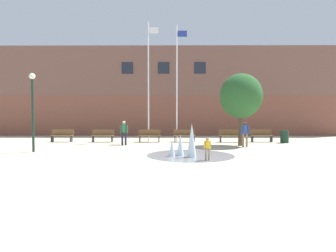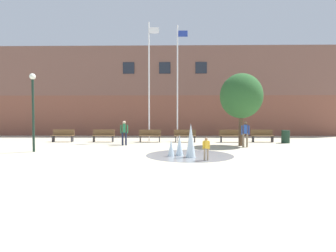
{
  "view_description": "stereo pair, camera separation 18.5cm",
  "coord_description": "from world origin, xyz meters",
  "px_view_note": "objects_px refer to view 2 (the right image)",
  "views": [
    {
      "loc": [
        0.55,
        -8.42,
        1.88
      ],
      "look_at": [
        0.47,
        7.46,
        1.3
      ],
      "focal_mm": 28.0,
      "sensor_mm": 36.0,
      "label": 1
    },
    {
      "loc": [
        0.74,
        -8.42,
        1.88
      ],
      "look_at": [
        0.47,
        7.46,
        1.3
      ],
      "focal_mm": 28.0,
      "sensor_mm": 36.0,
      "label": 2
    }
  ],
  "objects_px": {
    "park_bench_under_left_flagpole": "(150,136)",
    "child_with_pink_shirt": "(206,147)",
    "adult_watching": "(245,132)",
    "street_tree_near_building": "(241,96)",
    "park_bench_under_right_flagpole": "(231,136)",
    "flagpole_left": "(149,79)",
    "park_bench_far_left": "(63,135)",
    "park_bench_left_of_flagpoles": "(104,135)",
    "park_bench_near_trashcan": "(262,135)",
    "park_bench_center": "(185,136)",
    "lamp_post_left_lane": "(33,101)",
    "flagpole_right": "(178,80)",
    "adult_near_bench": "(124,131)",
    "trash_can": "(286,137)"
  },
  "relations": [
    {
      "from": "flagpole_left",
      "to": "child_with_pink_shirt",
      "type": "bearing_deg",
      "value": -69.75
    },
    {
      "from": "park_bench_far_left",
      "to": "adult_near_bench",
      "type": "height_order",
      "value": "adult_near_bench"
    },
    {
      "from": "adult_watching",
      "to": "flagpole_right",
      "type": "xyz_separation_m",
      "value": [
        -4.04,
        3.73,
        3.65
      ]
    },
    {
      "from": "park_bench_far_left",
      "to": "child_with_pink_shirt",
      "type": "height_order",
      "value": "child_with_pink_shirt"
    },
    {
      "from": "park_bench_center",
      "to": "adult_near_bench",
      "type": "height_order",
      "value": "adult_near_bench"
    },
    {
      "from": "lamp_post_left_lane",
      "to": "adult_watching",
      "type": "bearing_deg",
      "value": 10.67
    },
    {
      "from": "park_bench_under_left_flagpole",
      "to": "lamp_post_left_lane",
      "type": "bearing_deg",
      "value": -136.79
    },
    {
      "from": "park_bench_far_left",
      "to": "adult_watching",
      "type": "xyz_separation_m",
      "value": [
        12.57,
        -3.27,
        0.45
      ]
    },
    {
      "from": "park_bench_near_trashcan",
      "to": "adult_watching",
      "type": "distance_m",
      "value": 4.01
    },
    {
      "from": "lamp_post_left_lane",
      "to": "trash_can",
      "type": "relative_size",
      "value": 4.61
    },
    {
      "from": "park_bench_under_left_flagpole",
      "to": "park_bench_under_right_flagpole",
      "type": "bearing_deg",
      "value": 0.16
    },
    {
      "from": "adult_watching",
      "to": "street_tree_near_building",
      "type": "distance_m",
      "value": 2.39
    },
    {
      "from": "park_bench_under_left_flagpole",
      "to": "trash_can",
      "type": "xyz_separation_m",
      "value": [
        9.66,
        -0.53,
        -0.03
      ]
    },
    {
      "from": "park_bench_under_left_flagpole",
      "to": "child_with_pink_shirt",
      "type": "relative_size",
      "value": 1.62
    },
    {
      "from": "lamp_post_left_lane",
      "to": "adult_near_bench",
      "type": "bearing_deg",
      "value": 37.39
    },
    {
      "from": "park_bench_far_left",
      "to": "lamp_post_left_lane",
      "type": "relative_size",
      "value": 0.39
    },
    {
      "from": "park_bench_under_right_flagpole",
      "to": "trash_can",
      "type": "xyz_separation_m",
      "value": [
        3.76,
        -0.55,
        -0.03
      ]
    },
    {
      "from": "flagpole_right",
      "to": "lamp_post_left_lane",
      "type": "relative_size",
      "value": 2.09
    },
    {
      "from": "park_bench_under_right_flagpole",
      "to": "park_bench_center",
      "type": "bearing_deg",
      "value": 179.87
    },
    {
      "from": "park_bench_under_right_flagpole",
      "to": "street_tree_near_building",
      "type": "distance_m",
      "value": 3.57
    },
    {
      "from": "child_with_pink_shirt",
      "to": "adult_watching",
      "type": "relative_size",
      "value": 0.62
    },
    {
      "from": "park_bench_left_of_flagpoles",
      "to": "street_tree_near_building",
      "type": "distance_m",
      "value": 10.15
    },
    {
      "from": "park_bench_near_trashcan",
      "to": "street_tree_near_building",
      "type": "distance_m",
      "value": 4.3
    },
    {
      "from": "park_bench_left_of_flagpoles",
      "to": "street_tree_near_building",
      "type": "relative_size",
      "value": 0.35
    },
    {
      "from": "park_bench_center",
      "to": "trash_can",
      "type": "relative_size",
      "value": 1.78
    },
    {
      "from": "park_bench_left_of_flagpoles",
      "to": "adult_watching",
      "type": "height_order",
      "value": "adult_watching"
    },
    {
      "from": "street_tree_near_building",
      "to": "park_bench_near_trashcan",
      "type": "bearing_deg",
      "value": 48.24
    },
    {
      "from": "park_bench_under_left_flagpole",
      "to": "park_bench_near_trashcan",
      "type": "xyz_separation_m",
      "value": [
        8.27,
        0.18,
        0.0
      ]
    },
    {
      "from": "trash_can",
      "to": "street_tree_near_building",
      "type": "xyz_separation_m",
      "value": [
        -3.62,
        -1.79,
        2.73
      ]
    },
    {
      "from": "flagpole_left",
      "to": "lamp_post_left_lane",
      "type": "height_order",
      "value": "flagpole_left"
    },
    {
      "from": "park_bench_center",
      "to": "lamp_post_left_lane",
      "type": "distance_m",
      "value": 10.16
    },
    {
      "from": "park_bench_left_of_flagpoles",
      "to": "park_bench_under_right_flagpole",
      "type": "distance_m",
      "value": 9.35
    },
    {
      "from": "park_bench_under_left_flagpole",
      "to": "park_bench_far_left",
      "type": "bearing_deg",
      "value": 178.99
    },
    {
      "from": "flagpole_left",
      "to": "park_bench_far_left",
      "type": "bearing_deg",
      "value": -175.85
    },
    {
      "from": "park_bench_under_right_flagpole",
      "to": "park_bench_far_left",
      "type": "bearing_deg",
      "value": 179.54
    },
    {
      "from": "flagpole_left",
      "to": "flagpole_right",
      "type": "distance_m",
      "value": 2.14
    },
    {
      "from": "park_bench_center",
      "to": "park_bench_near_trashcan",
      "type": "bearing_deg",
      "value": 1.56
    },
    {
      "from": "park_bench_under_right_flagpole",
      "to": "trash_can",
      "type": "distance_m",
      "value": 3.8
    },
    {
      "from": "street_tree_near_building",
      "to": "adult_watching",
      "type": "bearing_deg",
      "value": -86.24
    },
    {
      "from": "adult_watching",
      "to": "adult_near_bench",
      "type": "relative_size",
      "value": 1.0
    },
    {
      "from": "park_bench_far_left",
      "to": "flagpole_right",
      "type": "xyz_separation_m",
      "value": [
        8.53,
        0.46,
        4.11
      ]
    },
    {
      "from": "adult_near_bench",
      "to": "lamp_post_left_lane",
      "type": "height_order",
      "value": "lamp_post_left_lane"
    },
    {
      "from": "park_bench_far_left",
      "to": "park_bench_left_of_flagpoles",
      "type": "relative_size",
      "value": 1.0
    },
    {
      "from": "park_bench_under_left_flagpole",
      "to": "adult_watching",
      "type": "relative_size",
      "value": 1.01
    },
    {
      "from": "park_bench_under_right_flagpole",
      "to": "adult_watching",
      "type": "relative_size",
      "value": 1.01
    },
    {
      "from": "adult_watching",
      "to": "flagpole_left",
      "type": "bearing_deg",
      "value": 69.25
    },
    {
      "from": "adult_near_bench",
      "to": "child_with_pink_shirt",
      "type": "bearing_deg",
      "value": -151.71
    },
    {
      "from": "park_bench_near_trashcan",
      "to": "park_bench_under_right_flagpole",
      "type": "bearing_deg",
      "value": -176.07
    },
    {
      "from": "park_bench_under_right_flagpole",
      "to": "flagpole_left",
      "type": "relative_size",
      "value": 0.18
    },
    {
      "from": "park_bench_center",
      "to": "park_bench_far_left",
      "type": "bearing_deg",
      "value": 179.42
    }
  ]
}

